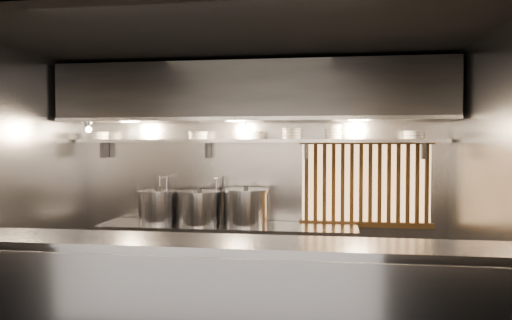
% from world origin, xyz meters
% --- Properties ---
extents(ceiling, '(4.50, 4.50, 0.00)m').
position_xyz_m(ceiling, '(0.00, 0.00, 2.80)').
color(ceiling, black).
rests_on(ceiling, wall_back).
extents(wall_back, '(4.50, 0.00, 4.50)m').
position_xyz_m(wall_back, '(0.00, 1.50, 1.40)').
color(wall_back, gray).
rests_on(wall_back, floor).
extents(wall_left, '(0.00, 3.00, 3.00)m').
position_xyz_m(wall_left, '(-2.25, 0.00, 1.40)').
color(wall_left, gray).
rests_on(wall_left, floor).
extents(wall_right, '(0.00, 3.00, 3.00)m').
position_xyz_m(wall_right, '(2.25, 0.00, 1.40)').
color(wall_right, gray).
rests_on(wall_right, floor).
extents(serving_counter, '(4.50, 0.56, 1.13)m').
position_xyz_m(serving_counter, '(0.00, -0.96, 0.57)').
color(serving_counter, '#A1A1A7').
rests_on(serving_counter, floor).
extents(cooking_bench, '(3.00, 0.70, 0.90)m').
position_xyz_m(cooking_bench, '(-0.30, 1.13, 0.45)').
color(cooking_bench, '#A1A1A7').
rests_on(cooking_bench, floor).
extents(bowl_shelf, '(4.40, 0.34, 0.04)m').
position_xyz_m(bowl_shelf, '(0.00, 1.32, 1.88)').
color(bowl_shelf, '#A1A1A7').
rests_on(bowl_shelf, wall_back).
extents(exhaust_hood, '(4.40, 0.81, 0.65)m').
position_xyz_m(exhaust_hood, '(0.00, 1.10, 2.42)').
color(exhaust_hood, '#2D2D30').
rests_on(exhaust_hood, ceiling).
extents(wood_screen, '(1.56, 0.09, 1.04)m').
position_xyz_m(wood_screen, '(1.30, 1.45, 1.38)').
color(wood_screen, '#FFBC72').
rests_on(wood_screen, wall_back).
extents(faucet_left, '(0.04, 0.30, 0.50)m').
position_xyz_m(faucet_left, '(-1.15, 1.37, 1.31)').
color(faucet_left, silver).
rests_on(faucet_left, wall_back).
extents(faucet_right, '(0.04, 0.30, 0.50)m').
position_xyz_m(faucet_right, '(-0.45, 1.37, 1.31)').
color(faucet_right, silver).
rests_on(faucet_right, wall_back).
extents(heat_lamp, '(0.25, 0.35, 0.20)m').
position_xyz_m(heat_lamp, '(-1.90, 0.85, 2.07)').
color(heat_lamp, '#A1A1A7').
rests_on(heat_lamp, exhaust_hood).
extents(pendant_bulb, '(0.09, 0.09, 0.19)m').
position_xyz_m(pendant_bulb, '(-0.10, 1.20, 1.96)').
color(pendant_bulb, '#2D2D30').
rests_on(pendant_bulb, exhaust_hood).
extents(stock_pot_left, '(0.64, 0.64, 0.43)m').
position_xyz_m(stock_pot_left, '(-1.16, 1.16, 1.10)').
color(stock_pot_left, '#A1A1A7').
rests_on(stock_pot_left, cooking_bench).
extents(stock_pot_mid, '(0.62, 0.62, 0.43)m').
position_xyz_m(stock_pot_mid, '(-0.63, 1.10, 1.10)').
color(stock_pot_mid, '#A1A1A7').
rests_on(stock_pot_mid, cooking_bench).
extents(stock_pot_right, '(0.57, 0.57, 0.46)m').
position_xyz_m(stock_pot_right, '(-0.09, 1.15, 1.11)').
color(stock_pot_right, '#A1A1A7').
rests_on(stock_pot_right, cooking_bench).
extents(bowl_stack_0, '(0.23, 0.23, 0.09)m').
position_xyz_m(bowl_stack_0, '(-1.97, 1.32, 1.95)').
color(bowl_stack_0, white).
rests_on(bowl_stack_0, bowl_shelf).
extents(bowl_stack_1, '(0.24, 0.24, 0.09)m').
position_xyz_m(bowl_stack_1, '(-0.71, 1.32, 1.95)').
color(bowl_stack_1, white).
rests_on(bowl_stack_1, bowl_shelf).
extents(bowl_stack_2, '(0.20, 0.20, 0.09)m').
position_xyz_m(bowl_stack_2, '(0.02, 1.32, 1.95)').
color(bowl_stack_2, white).
rests_on(bowl_stack_2, bowl_shelf).
extents(bowl_stack_3, '(0.24, 0.24, 0.13)m').
position_xyz_m(bowl_stack_3, '(0.43, 1.32, 1.97)').
color(bowl_stack_3, white).
rests_on(bowl_stack_3, bowl_shelf).
extents(bowl_stack_4, '(0.21, 0.21, 0.17)m').
position_xyz_m(bowl_stack_4, '(0.92, 1.32, 1.98)').
color(bowl_stack_4, white).
rests_on(bowl_stack_4, bowl_shelf).
extents(bowl_stack_5, '(0.25, 0.25, 0.09)m').
position_xyz_m(bowl_stack_5, '(1.83, 1.32, 1.95)').
color(bowl_stack_5, white).
rests_on(bowl_stack_5, bowl_shelf).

